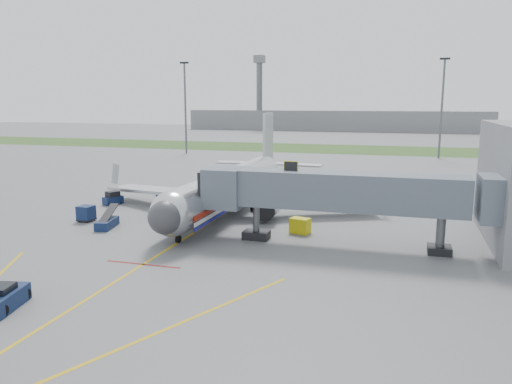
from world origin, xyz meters
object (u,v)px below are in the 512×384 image
(airliner, at_px, (230,186))
(belt_loader, at_px, (107,223))
(ramp_worker, at_px, (192,206))
(baggage_tug, at_px, (113,199))

(airliner, height_order, belt_loader, airliner)
(airliner, height_order, ramp_worker, airliner)
(belt_loader, distance_m, ramp_worker, 9.09)
(belt_loader, bearing_deg, baggage_tug, 119.54)
(baggage_tug, relative_size, ramp_worker, 1.25)
(airliner, distance_m, ramp_worker, 4.85)
(airliner, xyz_separation_m, baggage_tug, (-14.11, -0.88, -1.97))
(ramp_worker, bearing_deg, airliner, -6.65)
(airliner, bearing_deg, baggage_tug, -176.43)
(ramp_worker, bearing_deg, baggage_tug, 111.69)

